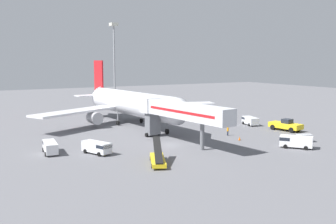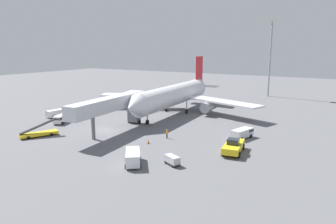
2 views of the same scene
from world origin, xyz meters
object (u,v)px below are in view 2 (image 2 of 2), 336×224
at_px(jet_bridge, 113,105).
at_px(service_van_near_right, 243,133).
at_px(safety_cone_alpha, 148,142).
at_px(baggage_cart_rear_right, 172,160).
at_px(apron_light_mast, 271,44).
at_px(service_van_outer_left, 58,113).
at_px(belt_loader_truck, 39,133).
at_px(pushback_tug, 233,146).
at_px(service_van_near_center, 133,156).
at_px(airplane_at_gate, 175,95).
at_px(ground_crew_worker_foreground, 167,133).
at_px(service_van_mid_right, 62,118).

distance_m(jet_bridge, service_van_near_right, 26.90).
bearing_deg(safety_cone_alpha, baggage_cart_rear_right, -37.38).
bearing_deg(apron_light_mast, service_van_outer_left, -120.64).
relative_size(belt_loader_truck, service_van_outer_left, 1.26).
xyz_separation_m(service_van_near_right, apron_light_mast, (-9.34, 57.48, 17.58)).
distance_m(pushback_tug, service_van_near_center, 17.08).
bearing_deg(apron_light_mast, airplane_at_gate, -107.92).
bearing_deg(service_van_outer_left, belt_loader_truck, -51.14).
height_order(airplane_at_gate, service_van_near_right, airplane_at_gate).
bearing_deg(ground_crew_worker_foreground, service_van_near_right, 31.43).
distance_m(service_van_near_right, service_van_mid_right, 41.38).
relative_size(service_van_near_right, ground_crew_worker_foreground, 2.90).
relative_size(belt_loader_truck, baggage_cart_rear_right, 2.50).
distance_m(service_van_near_center, service_van_outer_left, 40.48).
bearing_deg(ground_crew_worker_foreground, belt_loader_truck, -151.45).
height_order(service_van_mid_right, apron_light_mast, apron_light_mast).
bearing_deg(safety_cone_alpha, service_van_outer_left, 167.76).
relative_size(jet_bridge, service_van_near_center, 4.27).
bearing_deg(service_van_near_center, ground_crew_worker_foreground, 100.89).
bearing_deg(baggage_cart_rear_right, belt_loader_truck, -179.42).
bearing_deg(belt_loader_truck, jet_bridge, 47.05).
height_order(belt_loader_truck, service_van_near_center, belt_loader_truck).
relative_size(service_van_near_right, service_van_mid_right, 0.96).
distance_m(ground_crew_worker_foreground, apron_light_mast, 67.60).
relative_size(service_van_mid_right, apron_light_mast, 0.21).
xyz_separation_m(service_van_mid_right, service_van_outer_left, (-6.33, 4.24, -0.03)).
relative_size(airplane_at_gate, service_van_mid_right, 8.40).
distance_m(baggage_cart_rear_right, safety_cone_alpha, 11.57).
xyz_separation_m(belt_loader_truck, service_van_near_center, (25.14, -2.41, 0.39)).
xyz_separation_m(baggage_cart_rear_right, apron_light_mast, (-4.88, 77.01, 17.85)).
relative_size(belt_loader_truck, ground_crew_worker_foreground, 3.97).
height_order(baggage_cart_rear_right, safety_cone_alpha, baggage_cart_rear_right).
distance_m(airplane_at_gate, safety_cone_alpha, 28.85).
xyz_separation_m(pushback_tug, apron_light_mast, (-10.84, 66.89, 17.48)).
bearing_deg(airplane_at_gate, service_van_outer_left, -139.81).
xyz_separation_m(belt_loader_truck, ground_crew_worker_foreground, (22.33, 12.15, 0.19)).
xyz_separation_m(service_van_near_right, safety_cone_alpha, (-13.65, -12.52, -0.70)).
bearing_deg(safety_cone_alpha, service_van_near_center, -68.30).
xyz_separation_m(airplane_at_gate, service_van_mid_right, (-16.94, -23.89, -3.81)).
height_order(service_van_near_right, ground_crew_worker_foreground, ground_crew_worker_foreground).
xyz_separation_m(pushback_tug, belt_loader_truck, (-36.41, -10.43, -0.38)).
height_order(pushback_tug, belt_loader_truck, belt_loader_truck).
xyz_separation_m(airplane_at_gate, ground_crew_worker_foreground, (10.73, -21.97, -3.95)).
bearing_deg(pushback_tug, service_van_mid_right, -179.72).
bearing_deg(safety_cone_alpha, service_van_near_right, 42.52).
height_order(service_van_near_right, service_van_outer_left, service_van_outer_left).
xyz_separation_m(belt_loader_truck, safety_cone_alpha, (21.26, 7.32, -0.42)).
relative_size(pushback_tug, service_van_outer_left, 1.27).
bearing_deg(service_van_outer_left, service_van_near_center, -24.64).
distance_m(service_van_near_right, baggage_cart_rear_right, 20.04).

